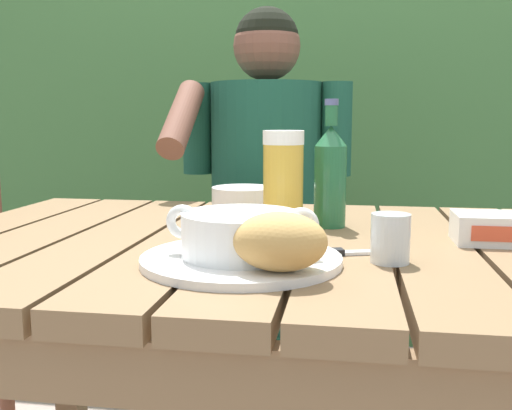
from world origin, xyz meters
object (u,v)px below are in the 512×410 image
Objects in this scene: person_eating at (264,191)px; diner_bowl at (243,198)px; chair_near_diner at (273,259)px; beer_bottle at (330,174)px; bread_roll at (280,242)px; table_knife at (341,252)px; soup_bowl at (241,233)px; butter_tub at (493,228)px; beer_glass at (283,181)px; serving_plate at (241,259)px; water_glass_small at (390,238)px.

person_eating is 0.34m from diner_bowl.
beer_bottle is (0.20, -0.72, 0.35)m from chair_near_diner.
person_eating reaches higher than diner_bowl.
table_knife is (0.08, 0.15, -0.05)m from bread_roll.
butter_tub is (0.39, 0.20, -0.02)m from soup_bowl.
beer_glass is at bearing -78.17° from person_eating.
beer_glass is (0.03, 0.25, 0.09)m from serving_plate.
water_glass_small is (0.21, 0.04, 0.03)m from serving_plate.
table_knife is at bearing -83.62° from beer_bottle.
beer_bottle is 1.71× the size of diner_bowl.
beer_glass is at bearing 82.78° from serving_plate.
person_eating reaches higher than chair_near_diner.
person_eating is 0.57m from beer_bottle.
bread_roll is at bearing -49.40° from soup_bowl.
chair_near_diner is 1.07m from water_glass_small.
serving_plate is 0.34m from beer_bottle.
soup_bowl is 0.33m from beer_bottle.
diner_bowl is at bearing 118.75° from table_knife.
butter_tub is at bearing -52.75° from person_eating.
beer_glass reaches higher than butter_tub.
diner_bowl is at bearing 148.73° from butter_tub.
beer_glass is 0.22m from table_knife.
beer_bottle is 1.46× the size of table_knife.
beer_glass is 1.11× the size of table_knife.
serving_plate is 0.04m from soup_bowl.
water_glass_small is at bearing -73.25° from chair_near_diner.
diner_bowl is at bearing 116.31° from beer_glass.
beer_bottle reaches higher than beer_glass.
bread_roll is (0.15, -0.91, 0.05)m from person_eating.
table_knife is at bearing -73.03° from person_eating.
beer_bottle is (0.11, 0.31, 0.06)m from soup_bowl.
serving_plate is at bearing -152.70° from butter_tub.
serving_plate is at bearing -85.15° from chair_near_diner.
butter_tub is 0.76× the size of table_knife.
bread_roll reaches higher than table_knife.
beer_glass is 1.46× the size of butter_tub.
chair_near_diner is at bearing 90.00° from diner_bowl.
bread_roll is 0.88× the size of diner_bowl.
chair_near_diner is 3.45× the size of serving_plate.
beer_bottle reaches higher than diner_bowl.
beer_bottle is at bearing -74.38° from chair_near_diner.
diner_bowl reaches higher than table_knife.
beer_glass is at bearing 121.92° from table_knife.
chair_near_diner is 7.05× the size of diner_bowl.
chair_near_diner is 0.83m from beer_bottle.
soup_bowl is at bearing -97.22° from beer_glass.
diner_bowl is (-0.09, 0.49, -0.02)m from soup_bowl.
beer_bottle is at bearing 69.48° from soup_bowl.
table_knife is (0.03, -0.23, -0.10)m from beer_bottle.
butter_tub is (0.48, -0.83, 0.27)m from chair_near_diner.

